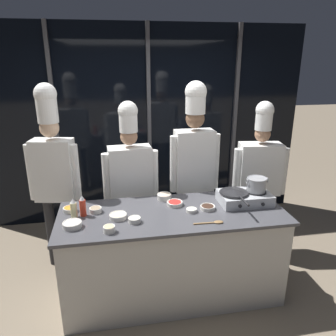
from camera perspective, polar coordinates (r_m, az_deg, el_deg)
The scene contains 23 objects.
ground_plane at distance 3.57m, azimuth 0.75°, elevation -20.76°, with size 24.00×24.00×0.00m, color #7F705B.
window_wall_back at distance 4.61m, azimuth -3.35°, elevation 7.26°, with size 4.37×0.09×2.70m.
demo_counter at distance 3.30m, azimuth 0.78°, elevation -14.70°, with size 2.11×0.81×0.90m.
portable_stove at distance 3.32m, azimuth 13.19°, elevation -5.04°, with size 0.49×0.34×0.12m.
frying_pan at distance 3.24m, azimuth 11.47°, elevation -3.98°, with size 0.29×0.49×0.04m.
stock_pot at distance 3.31m, azimuth 15.17°, elevation -2.73°, with size 0.22×0.19×0.14m.
squeeze_bottle_chili at distance 3.07m, azimuth -14.63°, elevation -6.45°, with size 0.06×0.06×0.20m.
squeeze_bottle_oil at distance 3.07m, azimuth -16.12°, elevation -6.78°, with size 0.06×0.06×0.18m.
prep_bowl_bell_pepper at distance 3.20m, azimuth 1.19°, elevation -6.12°, with size 0.16×0.16×0.04m.
prep_bowl_noodles at distance 2.99m, azimuth -8.68°, elevation -8.23°, with size 0.16×0.16×0.04m.
prep_bowl_bean_sprouts at distance 3.08m, azimuth 4.12°, elevation -7.30°, with size 0.10×0.10×0.03m.
prep_bowl_ginger at distance 2.78m, azimuth -10.20°, elevation -10.37°, with size 0.10×0.10×0.06m.
prep_bowl_mushrooms at distance 3.13m, azimuth -12.51°, elevation -7.08°, with size 0.12×0.12×0.05m.
prep_bowl_onion at distance 2.92m, azimuth -16.34°, elevation -9.39°, with size 0.16×0.16×0.05m.
prep_bowl_garlic at distance 2.90m, azimuth -5.86°, elevation -8.92°, with size 0.11×0.11×0.05m.
prep_bowl_chicken at distance 3.32m, azimuth -0.66°, elevation -4.93°, with size 0.14×0.14×0.06m.
prep_bowl_soy_glaze at distance 3.13m, azimuth 6.93°, elevation -6.83°, with size 0.14×0.14×0.04m.
prep_bowl_carrots at distance 3.20m, azimuth -16.71°, elevation -6.88°, with size 0.13×0.13×0.04m.
serving_spoon_slotted at distance 2.91m, azimuth 8.13°, elevation -9.35°, with size 0.27×0.06×0.02m.
chef_head at distance 3.63m, azimuth -19.27°, elevation 0.26°, with size 0.54×0.30×2.04m.
chef_sous at distance 3.58m, azimuth -6.56°, elevation -1.33°, with size 0.60×0.27×1.85m.
chef_line at distance 3.62m, azimuth 4.57°, elevation 1.67°, with size 0.56×0.24×2.04m.
chef_pastry at distance 3.96m, azimuth 15.59°, elevation -0.51°, with size 0.63×0.31×1.82m.
Camera 1 is at (-0.52, -2.70, 2.28)m, focal length 35.00 mm.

